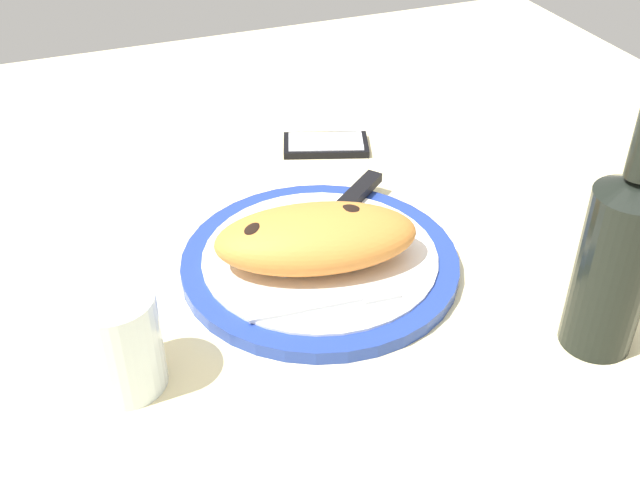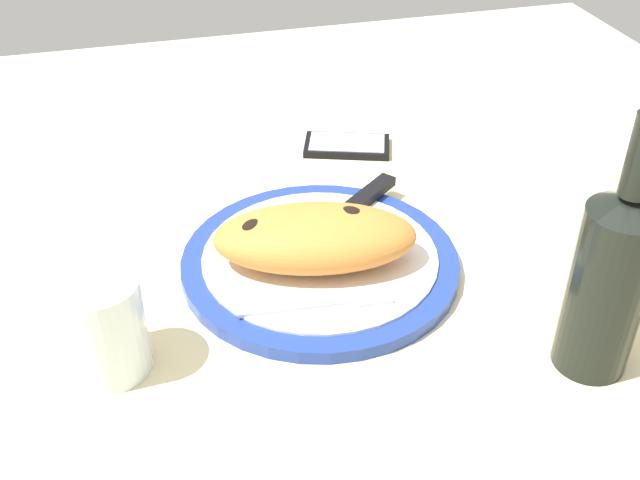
# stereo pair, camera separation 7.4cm
# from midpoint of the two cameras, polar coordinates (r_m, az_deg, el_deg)

# --- Properties ---
(ground_plane) EXTENTS (1.50, 1.50, 0.03)m
(ground_plane) POSITION_cam_midpoint_polar(r_m,az_deg,el_deg) (0.88, -2.42, -2.92)
(ground_plane) COLOR beige
(plate) EXTENTS (0.31, 0.31, 0.02)m
(plate) POSITION_cam_midpoint_polar(r_m,az_deg,el_deg) (0.87, -2.46, -1.68)
(plate) COLOR #233D99
(plate) RESTS_ON ground_plane
(calzone) EXTENTS (0.24, 0.15, 0.06)m
(calzone) POSITION_cam_midpoint_polar(r_m,az_deg,el_deg) (0.83, -2.84, 0.09)
(calzone) COLOR orange
(calzone) RESTS_ON plate
(fork) EXTENTS (0.16, 0.03, 0.00)m
(fork) POSITION_cam_midpoint_polar(r_m,az_deg,el_deg) (0.79, -1.22, -4.66)
(fork) COLOR silver
(fork) RESTS_ON plate
(knife) EXTENTS (0.19, 0.16, 0.01)m
(knife) POSITION_cam_midpoint_polar(r_m,az_deg,el_deg) (0.93, -0.32, 2.52)
(knife) COLOR silver
(knife) RESTS_ON plate
(smartphone) EXTENTS (0.13, 0.10, 0.01)m
(smartphone) POSITION_cam_midpoint_polar(r_m,az_deg,el_deg) (1.10, -1.51, 7.01)
(smartphone) COLOR black
(smartphone) RESTS_ON ground_plane
(water_glass) EXTENTS (0.08, 0.08, 0.10)m
(water_glass) POSITION_cam_midpoint_polar(r_m,az_deg,el_deg) (0.74, -17.38, -7.65)
(water_glass) COLOR silver
(water_glass) RESTS_ON ground_plane
(wine_bottle) EXTENTS (0.07, 0.07, 0.26)m
(wine_bottle) POSITION_cam_midpoint_polar(r_m,az_deg,el_deg) (0.75, 18.41, -1.42)
(wine_bottle) COLOR black
(wine_bottle) RESTS_ON ground_plane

